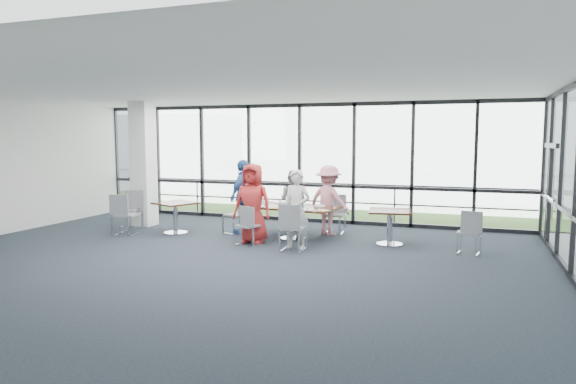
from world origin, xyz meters
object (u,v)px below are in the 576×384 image
(diner_far_left, at_px, (293,201))
(chair_main_fl, at_px, (295,212))
(diner_near_right, at_px, (297,209))
(chair_main_fr, at_px, (335,215))
(structural_column, at_px, (144,164))
(chair_spare_lb, at_px, (127,210))
(diner_far_right, at_px, (329,200))
(side_table_right, at_px, (390,215))
(diner_near_left, at_px, (253,203))
(side_table_left, at_px, (175,207))
(chair_main_nr, at_px, (293,228))
(chair_spare_r, at_px, (469,233))
(chair_main_end, at_px, (236,215))
(chair_spare_la, at_px, (127,215))
(chair_main_nl, at_px, (248,226))
(diner_end, at_px, (244,197))
(main_table, at_px, (292,211))

(diner_far_left, xyz_separation_m, chair_main_fl, (0.01, 0.14, -0.30))
(diner_near_right, bearing_deg, chair_main_fr, 88.71)
(structural_column, height_order, chair_spare_lb, structural_column)
(chair_main_fr, bearing_deg, diner_far_right, 59.48)
(structural_column, height_order, side_table_right, structural_column)
(diner_near_left, bearing_deg, diner_near_right, -12.60)
(side_table_left, bearing_deg, diner_near_left, -10.59)
(structural_column, bearing_deg, diner_far_right, 3.76)
(chair_main_fl, bearing_deg, chair_main_nr, 129.40)
(chair_main_fl, height_order, chair_spare_r, chair_main_fl)
(chair_main_fl, bearing_deg, diner_near_right, 131.06)
(diner_far_right, bearing_deg, chair_main_end, 33.73)
(side_table_left, height_order, chair_spare_la, chair_spare_la)
(structural_column, distance_m, chair_spare_r, 8.12)
(chair_main_nl, distance_m, chair_spare_la, 3.16)
(diner_near_left, relative_size, diner_end, 0.98)
(diner_near_left, relative_size, chair_main_end, 1.90)
(chair_spare_la, bearing_deg, chair_main_nr, -18.12)
(structural_column, xyz_separation_m, chair_spare_la, (0.41, -1.30, -1.12))
(chair_main_fl, distance_m, chair_main_fr, 1.06)
(side_table_left, distance_m, chair_spare_lb, 1.50)
(side_table_left, height_order, side_table_right, same)
(diner_far_left, bearing_deg, chair_spare_la, 41.19)
(structural_column, bearing_deg, chair_spare_r, -5.10)
(diner_end, xyz_separation_m, chair_main_nr, (1.72, -1.41, -0.41))
(diner_end, xyz_separation_m, chair_main_nl, (0.63, -1.21, -0.47))
(diner_near_right, bearing_deg, chair_spare_la, -173.34)
(chair_main_nl, height_order, chair_main_fl, chair_main_fl)
(side_table_left, relative_size, chair_main_end, 1.21)
(side_table_right, distance_m, diner_near_left, 2.95)
(diner_near_left, distance_m, chair_main_fr, 2.21)
(diner_near_right, bearing_deg, side_table_right, 38.57)
(diner_near_left, distance_m, chair_main_end, 1.25)
(diner_end, xyz_separation_m, chair_main_fl, (0.99, 0.87, -0.44))
(side_table_right, distance_m, diner_near_right, 2.04)
(diner_near_left, distance_m, diner_near_right, 1.12)
(chair_main_nr, bearing_deg, chair_spare_lb, 164.77)
(side_table_right, xyz_separation_m, chair_main_nl, (-2.84, -1.05, -0.22))
(diner_far_left, bearing_deg, structural_column, 21.40)
(chair_main_nl, bearing_deg, main_table, 74.32)
(main_table, bearing_deg, diner_near_right, -57.74)
(main_table, bearing_deg, side_table_left, -165.95)
(structural_column, distance_m, chair_main_nr, 5.06)
(chair_main_nr, xyz_separation_m, chair_spare_lb, (-4.77, 1.02, -0.00))
(diner_far_left, bearing_deg, diner_far_right, -179.48)
(main_table, xyz_separation_m, chair_main_fr, (0.73, 0.97, -0.19))
(diner_near_right, xyz_separation_m, diner_far_left, (-0.74, 1.93, -0.07))
(structural_column, relative_size, diner_near_right, 1.96)
(chair_main_nl, height_order, chair_spare_lb, chair_spare_lb)
(structural_column, height_order, diner_end, structural_column)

